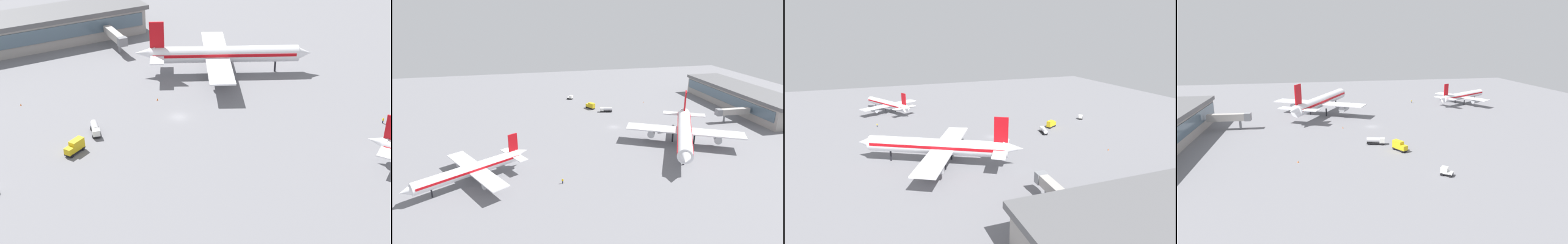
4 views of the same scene
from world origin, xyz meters
The scene contains 9 objects.
ground centered at (0.00, 0.00, 0.00)m, with size 288.00×288.00×0.00m, color slate.
terminal_building centered at (15.17, -77.94, 5.69)m, with size 79.60×21.67×11.17m.
airplane_at_gate centered at (-27.43, -20.11, 6.32)m, with size 52.41×43.73×17.39m.
catering_truck centered at (31.02, 3.45, 1.70)m, with size 5.82×4.36×3.30m.
fuel_truck centered at (23.26, -3.03, 1.39)m, with size 3.41×6.57×2.50m.
ground_crew_worker centered at (-45.77, 31.47, 0.85)m, with size 0.45×0.57×1.67m.
jet_bridge centered at (-5.97, -57.02, 5.12)m, with size 3.61×16.99×6.74m.
safety_cone_near_gate centered at (35.81, -29.36, 0.30)m, with size 0.44×0.44×0.60m, color #EA590C.
safety_cone_mid_apron centered at (0.30, -12.32, 0.30)m, with size 0.44×0.44×0.60m, color #EA590C.
Camera 1 is at (63.79, 116.68, 70.33)m, focal length 49.87 mm.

